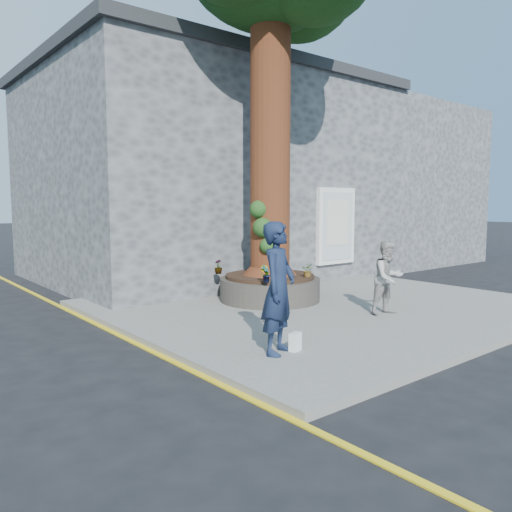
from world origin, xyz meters
TOP-DOWN VIEW (x-y plane):
  - ground at (0.00, 0.00)m, footprint 120.00×120.00m
  - pavement at (1.50, 1.00)m, footprint 9.00×8.00m
  - yellow_line at (-3.05, 1.00)m, footprint 0.10×30.00m
  - stone_shop at (2.50, 7.20)m, footprint 10.30×8.30m
  - neighbour_shop at (10.50, 7.20)m, footprint 6.00×8.00m
  - planter at (0.80, 2.00)m, footprint 2.30×2.30m
  - man at (-1.79, -1.21)m, footprint 0.85×0.75m
  - woman at (1.69, -0.61)m, footprint 0.81×0.68m
  - shopping_bag at (-1.52, -1.29)m, footprint 0.23×0.17m
  - plant_a at (-0.05, 1.15)m, footprint 0.21×0.16m
  - plant_b at (-0.05, 1.15)m, footprint 0.27×0.27m
  - plant_c at (-0.05, 2.85)m, footprint 0.21×0.21m
  - plant_d at (1.19, 1.15)m, footprint 0.34×0.36m

SIDE VIEW (x-z plane):
  - ground at x=0.00m, z-range 0.00..0.00m
  - yellow_line at x=-3.05m, z-range 0.00..0.01m
  - pavement at x=1.50m, z-range 0.00..0.12m
  - shopping_bag at x=-1.52m, z-range 0.12..0.40m
  - planter at x=0.80m, z-range 0.11..0.71m
  - woman at x=1.69m, z-range 0.12..1.61m
  - plant_d at x=1.19m, z-range 0.72..1.02m
  - plant_c at x=-0.05m, z-range 0.72..1.06m
  - plant_b at x=-0.05m, z-range 0.72..1.08m
  - plant_a at x=-0.05m, z-range 0.72..1.09m
  - man at x=-1.79m, z-range 0.12..2.08m
  - neighbour_shop at x=10.50m, z-range 0.00..6.00m
  - stone_shop at x=2.50m, z-range 0.01..6.31m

